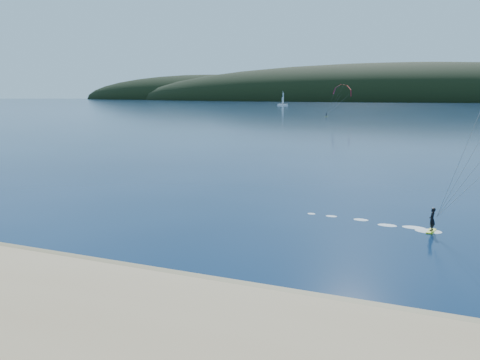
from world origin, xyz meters
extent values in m
plane|color=#081F3D|center=(0.00, 0.00, 0.00)|extent=(1800.00, 1800.00, 0.00)
cube|color=#917A54|center=(0.00, 4.50, 0.05)|extent=(220.00, 2.50, 0.10)
ellipsoid|color=black|center=(-50.00, 720.00, 0.00)|extent=(840.00, 280.00, 110.00)
ellipsoid|color=black|center=(-380.00, 780.00, 0.00)|extent=(520.00, 220.00, 90.00)
cube|color=#A3C517|center=(12.86, 20.31, 0.05)|extent=(0.75, 1.53, 0.08)
imported|color=black|center=(12.86, 20.31, 0.99)|extent=(0.56, 0.73, 1.81)
cube|color=#A3C517|center=(-32.59, 198.33, 0.05)|extent=(0.96, 1.48, 0.08)
imported|color=black|center=(-32.59, 198.33, 0.95)|extent=(0.93, 1.04, 1.74)
cylinder|color=gray|center=(-28.64, 196.21, 5.90)|extent=(0.02, 0.02, 12.34)
cube|color=white|center=(-113.13, 393.47, 0.56)|extent=(9.03, 3.06, 1.57)
cylinder|color=white|center=(-113.13, 393.47, 6.74)|extent=(0.22, 0.22, 12.35)
cube|color=white|center=(-113.07, 395.04, 6.74)|extent=(0.11, 2.92, 8.98)
cube|color=white|center=(-113.07, 391.67, 4.49)|extent=(0.10, 2.25, 5.62)
camera|label=1|loc=(12.32, -17.41, 10.45)|focal=35.16mm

